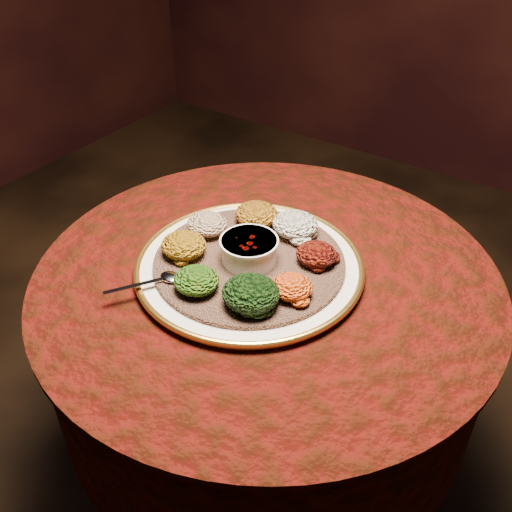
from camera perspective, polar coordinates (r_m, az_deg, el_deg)
The scene contains 13 objects.
table at distance 1.29m, azimuth 0.98°, elevation -7.82°, with size 0.96×0.96×0.73m.
platter at distance 1.17m, azimuth -0.68°, elevation -1.00°, with size 0.53×0.53×0.02m.
injera at distance 1.16m, azimuth -0.68°, elevation -0.58°, with size 0.39×0.39×0.01m, color #885A44.
stew_bowl at distance 1.14m, azimuth -0.69°, elevation 0.76°, with size 0.12×0.12×0.05m.
spoon at distance 1.12m, azimuth -9.11°, elevation -2.21°, with size 0.10×0.13×0.01m.
portion_ayib at distance 1.22m, azimuth 3.95°, elevation 3.15°, with size 0.10×0.09×0.05m, color white.
portion_kitfo at distance 1.15m, azimuth 6.05°, elevation 0.21°, with size 0.08×0.08×0.04m, color black.
portion_tikil at distance 1.06m, azimuth 3.60°, elevation -3.09°, with size 0.08×0.08×0.04m, color #B0750E.
portion_gomen at distance 1.04m, azimuth -0.52°, elevation -3.76°, with size 0.11×0.10×0.05m, color black.
portion_mixveg at distance 1.08m, azimuth -6.00°, elevation -2.45°, with size 0.09×0.08×0.04m, color #A23F0A.
portion_kik at distance 1.17m, azimuth -7.23°, elevation 1.09°, with size 0.09×0.09×0.05m, color #9B650D.
portion_timatim at distance 1.23m, azimuth -4.92°, elevation 3.20°, with size 0.09×0.08×0.04m, color maroon.
portion_shiro at distance 1.26m, azimuth 0.07°, elevation 4.18°, with size 0.10×0.09×0.05m, color #8A6110.
Camera 1 is at (0.49, -0.78, 1.46)m, focal length 40.00 mm.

